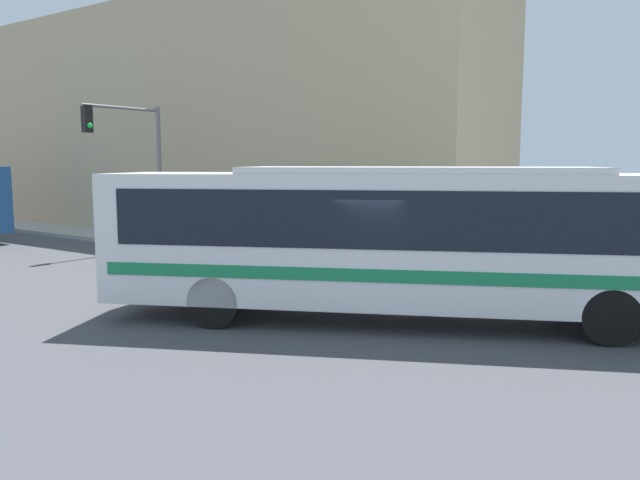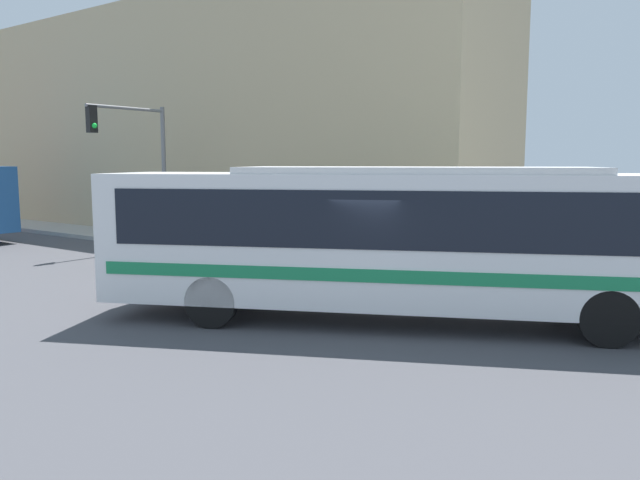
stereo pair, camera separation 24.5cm
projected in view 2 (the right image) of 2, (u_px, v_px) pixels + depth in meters
ground_plane at (360, 321)px, 12.51m from camera, size 120.00×120.00×0.00m
sidewalk at (60, 229)px, 28.74m from camera, size 2.42×70.00×0.16m
building_facade at (160, 124)px, 30.22m from camera, size 6.00×33.59×9.97m
city_bus at (414, 233)px, 12.20m from camera, size 7.52×12.09×3.07m
fire_hydrant at (300, 246)px, 19.74m from camera, size 0.24×0.33×0.69m
traffic_light_pole at (138, 149)px, 22.36m from camera, size 3.28×0.35×5.02m
parking_meter at (242, 227)px, 21.13m from camera, size 0.14×0.14×1.17m
pedestrian_near_corner at (280, 224)px, 21.33m from camera, size 0.34×0.34×1.73m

